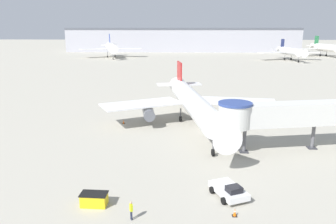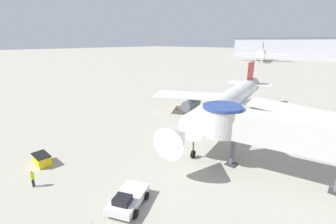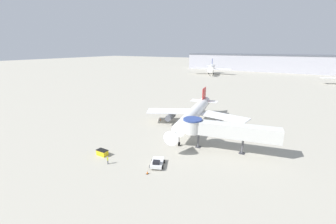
{
  "view_description": "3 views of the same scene",
  "coord_description": "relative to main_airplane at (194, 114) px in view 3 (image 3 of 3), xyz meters",
  "views": [
    {
      "loc": [
        -3.69,
        -47.66,
        15.09
      ],
      "look_at": [
        -5.61,
        0.38,
        2.73
      ],
      "focal_mm": 35.0,
      "sensor_mm": 36.0,
      "label": 1
    },
    {
      "loc": [
        13.18,
        -29.36,
        12.73
      ],
      "look_at": [
        -7.1,
        -6.17,
        2.96
      ],
      "focal_mm": 24.0,
      "sensor_mm": 36.0,
      "label": 2
    },
    {
      "loc": [
        21.24,
        -51.47,
        21.2
      ],
      "look_at": [
        -6.78,
        -2.99,
        5.02
      ],
      "focal_mm": 24.0,
      "sensor_mm": 36.0,
      "label": 3
    }
  ],
  "objects": [
    {
      "name": "ground_plane",
      "position": [
        1.88,
        -2.6,
        -3.76
      ],
      "size": [
        800.0,
        800.0,
        0.0
      ],
      "primitive_type": "plane",
      "color": "#A8A393"
    },
    {
      "name": "main_airplane",
      "position": [
        0.0,
        0.0,
        0.0
      ],
      "size": [
        29.01,
        34.06,
        8.83
      ],
      "rotation": [
        0.0,
        0.0,
        0.17
      ],
      "color": "white",
      "rests_on": "ground_plane"
    },
    {
      "name": "jet_bridge",
      "position": [
        11.11,
        -10.46,
        0.99
      ],
      "size": [
        19.71,
        6.56,
        6.43
      ],
      "rotation": [
        0.0,
        0.0,
        0.18
      ],
      "color": "silver",
      "rests_on": "ground_plane"
    },
    {
      "name": "pushback_tug_white",
      "position": [
        2.71,
        -22.78,
        -3.11
      ],
      "size": [
        3.53,
        4.44,
        1.4
      ],
      "rotation": [
        0.0,
        0.0,
        0.41
      ],
      "color": "silver",
      "rests_on": "ground_plane"
    },
    {
      "name": "service_container_yellow",
      "position": [
        -9.3,
        -24.76,
        -3.18
      ],
      "size": [
        2.4,
        1.44,
        1.14
      ],
      "rotation": [
        0.0,
        0.0,
        -0.04
      ],
      "color": "yellow",
      "rests_on": "ground_plane"
    },
    {
      "name": "traffic_cone_apron_front",
      "position": [
        2.74,
        -25.99,
        -3.43
      ],
      "size": [
        0.41,
        0.41,
        0.68
      ],
      "color": "black",
      "rests_on": "ground_plane"
    },
    {
      "name": "traffic_cone_port_wing",
      "position": [
        -11.07,
        0.5,
        -3.42
      ],
      "size": [
        0.42,
        0.42,
        0.7
      ],
      "color": "black",
      "rests_on": "ground_plane"
    },
    {
      "name": "ground_crew_marshaller",
      "position": [
        -5.72,
        -26.86,
        -2.82
      ],
      "size": [
        0.32,
        0.36,
        1.63
      ],
      "rotation": [
        0.0,
        0.0,
        2.11
      ],
      "color": "#1E2338",
      "rests_on": "ground_plane"
    },
    {
      "name": "background_jet_blue_tail",
      "position": [
        -38.31,
        121.57,
        1.49
      ],
      "size": [
        31.6,
        31.06,
        12.05
      ],
      "rotation": [
        0.0,
        0.0,
        0.28
      ],
      "color": "white",
      "rests_on": "ground_plane"
    },
    {
      "name": "terminal_building",
      "position": [
        -1.26,
        172.4,
        3.88
      ],
      "size": [
        149.98,
        22.25,
        15.25
      ],
      "color": "#A8A8B2",
      "rests_on": "ground_plane"
    }
  ]
}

